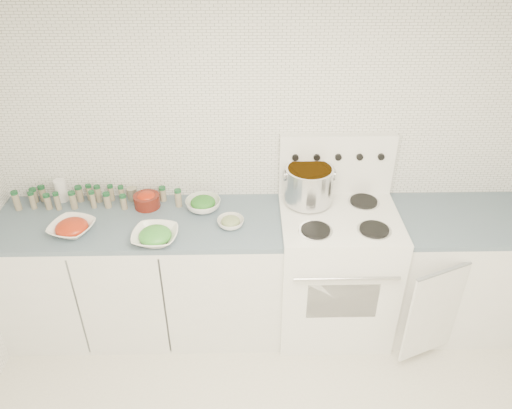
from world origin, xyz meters
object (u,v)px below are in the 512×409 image
stove (334,267)px  stock_pot (309,183)px  bowl_tomato (72,228)px  bowl_snowpea (155,236)px

stove → stock_pot: stove is taller
stove → bowl_tomato: stove is taller
bowl_snowpea → bowl_tomato: bearing=169.7°
stove → bowl_snowpea: size_ratio=4.63×
stove → bowl_tomato: 1.74m
stock_pot → bowl_snowpea: 1.03m
stove → stock_pot: (-0.19, 0.16, 0.58)m
stock_pot → stove: bearing=-39.0°
bowl_tomato → bowl_snowpea: (0.53, -0.10, 0.00)m
stove → bowl_snowpea: stove is taller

